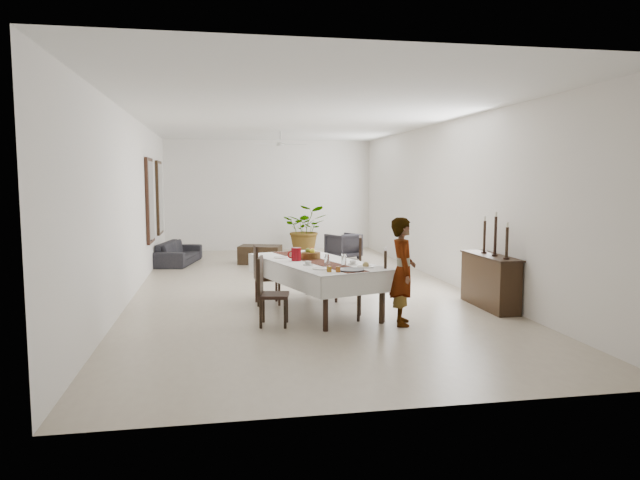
% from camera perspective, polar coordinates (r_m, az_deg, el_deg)
% --- Properties ---
extents(floor, '(6.00, 12.00, 0.00)m').
position_cam_1_polar(floor, '(11.00, -2.16, -4.70)').
color(floor, '#C2B49A').
rests_on(floor, ground).
extents(ceiling, '(6.00, 12.00, 0.02)m').
position_cam_1_polar(ceiling, '(10.88, -2.23, 12.11)').
color(ceiling, white).
rests_on(ceiling, wall_back).
extents(wall_back, '(6.00, 0.02, 3.20)m').
position_cam_1_polar(wall_back, '(16.78, -5.06, 4.47)').
color(wall_back, white).
rests_on(wall_back, floor).
extents(wall_front, '(6.00, 0.02, 3.20)m').
position_cam_1_polar(wall_front, '(4.96, 7.51, 0.84)').
color(wall_front, white).
rests_on(wall_front, floor).
extents(wall_left, '(0.02, 12.00, 3.20)m').
position_cam_1_polar(wall_left, '(10.82, -18.16, 3.36)').
color(wall_left, white).
rests_on(wall_left, floor).
extents(wall_right, '(0.02, 12.00, 3.20)m').
position_cam_1_polar(wall_right, '(11.63, 12.64, 3.67)').
color(wall_right, white).
rests_on(wall_right, floor).
extents(dining_table_top, '(1.74, 2.68, 0.05)m').
position_cam_1_polar(dining_table_top, '(8.92, -0.46, -2.34)').
color(dining_table_top, black).
rests_on(dining_table_top, table_leg_fl).
extents(table_leg_fl, '(0.09, 0.09, 0.72)m').
position_cam_1_polar(table_leg_fl, '(7.76, 0.56, -6.51)').
color(table_leg_fl, black).
rests_on(table_leg_fl, floor).
extents(table_leg_fr, '(0.09, 0.09, 0.72)m').
position_cam_1_polar(table_leg_fr, '(8.22, 6.18, -5.84)').
color(table_leg_fr, black).
rests_on(table_leg_fr, floor).
extents(table_leg_bl, '(0.09, 0.09, 0.72)m').
position_cam_1_polar(table_leg_bl, '(9.85, -5.98, -3.85)').
color(table_leg_bl, black).
rests_on(table_leg_bl, floor).
extents(table_leg_br, '(0.09, 0.09, 0.72)m').
position_cam_1_polar(table_leg_br, '(10.22, -1.23, -3.47)').
color(table_leg_br, black).
rests_on(table_leg_br, floor).
extents(tablecloth_top, '(1.97, 2.91, 0.01)m').
position_cam_1_polar(tablecloth_top, '(8.92, -0.46, -2.14)').
color(tablecloth_top, white).
rests_on(tablecloth_top, dining_table_top).
extents(tablecloth_drape_left, '(0.82, 2.54, 0.31)m').
position_cam_1_polar(tablecloth_drape_left, '(8.68, -4.02, -3.38)').
color(tablecloth_drape_left, white).
rests_on(tablecloth_drape_left, dining_table_top).
extents(tablecloth_drape_right, '(0.82, 2.54, 0.31)m').
position_cam_1_polar(tablecloth_drape_right, '(9.23, 2.88, -2.81)').
color(tablecloth_drape_right, white).
rests_on(tablecloth_drape_right, dining_table_top).
extents(tablecloth_drape_near, '(1.17, 0.38, 0.31)m').
position_cam_1_polar(tablecloth_drape_near, '(7.80, 4.04, -4.44)').
color(tablecloth_drape_near, white).
rests_on(tablecloth_drape_near, dining_table_top).
extents(tablecloth_drape_far, '(1.17, 0.38, 0.31)m').
position_cam_1_polar(tablecloth_drape_far, '(10.12, -3.92, -2.03)').
color(tablecloth_drape_far, white).
rests_on(tablecloth_drape_far, dining_table_top).
extents(table_runner, '(1.13, 2.57, 0.00)m').
position_cam_1_polar(table_runner, '(8.91, -0.46, -2.09)').
color(table_runner, '#562618').
rests_on(table_runner, tablecloth_top).
extents(red_pitcher, '(0.19, 0.19, 0.21)m').
position_cam_1_polar(red_pitcher, '(8.93, -2.40, -1.43)').
color(red_pitcher, maroon).
rests_on(red_pitcher, tablecloth_top).
extents(pitcher_handle, '(0.12, 0.06, 0.12)m').
position_cam_1_polar(pitcher_handle, '(8.89, -2.91, -1.46)').
color(pitcher_handle, maroon).
rests_on(pitcher_handle, red_pitcher).
extents(wine_glass_near, '(0.07, 0.07, 0.18)m').
position_cam_1_polar(wine_glass_near, '(8.38, 2.40, -2.02)').
color(wine_glass_near, white).
rests_on(wine_glass_near, tablecloth_top).
extents(wine_glass_mid, '(0.07, 0.07, 0.18)m').
position_cam_1_polar(wine_glass_mid, '(8.36, 0.70, -2.03)').
color(wine_glass_mid, silver).
rests_on(wine_glass_mid, tablecloth_top).
extents(teacup_right, '(0.09, 0.09, 0.06)m').
position_cam_1_polar(teacup_right, '(8.52, 3.31, -2.27)').
color(teacup_right, silver).
rests_on(teacup_right, saucer_right).
extents(saucer_right, '(0.15, 0.15, 0.01)m').
position_cam_1_polar(saucer_right, '(8.53, 3.30, -2.44)').
color(saucer_right, white).
rests_on(saucer_right, tablecloth_top).
extents(teacup_left, '(0.09, 0.09, 0.06)m').
position_cam_1_polar(teacup_left, '(8.45, -1.21, -2.33)').
color(teacup_left, silver).
rests_on(teacup_left, saucer_left).
extents(saucer_left, '(0.15, 0.15, 0.01)m').
position_cam_1_polar(saucer_left, '(8.46, -1.21, -2.50)').
color(saucer_left, silver).
rests_on(saucer_left, tablecloth_top).
extents(plate_near_right, '(0.25, 0.25, 0.02)m').
position_cam_1_polar(plate_near_right, '(8.28, 4.60, -2.69)').
color(plate_near_right, white).
rests_on(plate_near_right, tablecloth_top).
extents(bread_near_right, '(0.09, 0.09, 0.09)m').
position_cam_1_polar(bread_near_right, '(8.28, 4.60, -2.49)').
color(bread_near_right, tan).
rests_on(bread_near_right, plate_near_right).
extents(plate_near_left, '(0.25, 0.25, 0.02)m').
position_cam_1_polar(plate_near_left, '(8.09, 0.11, -2.87)').
color(plate_near_left, silver).
rests_on(plate_near_left, tablecloth_top).
extents(plate_far_left, '(0.25, 0.25, 0.02)m').
position_cam_1_polar(plate_far_left, '(9.28, -3.89, -1.74)').
color(plate_far_left, white).
rests_on(plate_far_left, tablecloth_top).
extents(serving_tray, '(0.37, 0.37, 0.02)m').
position_cam_1_polar(serving_tray, '(7.98, 3.12, -2.99)').
color(serving_tray, '#38383C').
rests_on(serving_tray, tablecloth_top).
extents(jam_jar_a, '(0.07, 0.07, 0.08)m').
position_cam_1_polar(jam_jar_a, '(7.83, 1.81, -2.94)').
color(jam_jar_a, '#8D4A14').
rests_on(jam_jar_a, tablecloth_top).
extents(jam_jar_b, '(0.07, 0.07, 0.08)m').
position_cam_1_polar(jam_jar_b, '(7.84, 0.93, -2.94)').
color(jam_jar_b, '#916115').
rests_on(jam_jar_b, tablecloth_top).
extents(jam_jar_c, '(0.07, 0.07, 0.08)m').
position_cam_1_polar(jam_jar_c, '(7.95, 0.90, -2.81)').
color(jam_jar_c, '#903B15').
rests_on(jam_jar_c, tablecloth_top).
extents(fruit_basket, '(0.31, 0.31, 0.10)m').
position_cam_1_polar(fruit_basket, '(9.16, -0.92, -1.56)').
color(fruit_basket, brown).
rests_on(fruit_basket, tablecloth_top).
extents(fruit_red, '(0.09, 0.09, 0.09)m').
position_cam_1_polar(fruit_red, '(9.18, -0.81, -1.05)').
color(fruit_red, '#9D240F').
rests_on(fruit_red, fruit_basket).
extents(fruit_green, '(0.08, 0.08, 0.08)m').
position_cam_1_polar(fruit_green, '(9.16, -1.24, -1.07)').
color(fruit_green, olive).
rests_on(fruit_green, fruit_basket).
extents(fruit_yellow, '(0.09, 0.09, 0.09)m').
position_cam_1_polar(fruit_yellow, '(9.10, -0.77, -1.11)').
color(fruit_yellow, yellow).
rests_on(fruit_yellow, fruit_basket).
extents(chair_right_near_seat, '(0.55, 0.55, 0.05)m').
position_cam_1_polar(chair_right_near_seat, '(8.45, 5.17, -4.80)').
color(chair_right_near_seat, black).
rests_on(chair_right_near_seat, chair_right_near_leg_fl).
extents(chair_right_near_leg_fl, '(0.06, 0.06, 0.44)m').
position_cam_1_polar(chair_right_near_leg_fl, '(8.32, 6.37, -6.70)').
color(chair_right_near_leg_fl, black).
rests_on(chair_right_near_leg_fl, floor).
extents(chair_right_near_leg_fr, '(0.06, 0.06, 0.44)m').
position_cam_1_polar(chair_right_near_leg_fr, '(8.68, 6.39, -6.18)').
color(chair_right_near_leg_fr, black).
rests_on(chair_right_near_leg_fr, floor).
extents(chair_right_near_leg_bl, '(0.06, 0.06, 0.44)m').
position_cam_1_polar(chair_right_near_leg_bl, '(8.33, 3.86, -6.66)').
color(chair_right_near_leg_bl, black).
rests_on(chair_right_near_leg_bl, floor).
extents(chair_right_near_leg_br, '(0.06, 0.06, 0.44)m').
position_cam_1_polar(chair_right_near_leg_br, '(8.69, 3.99, -6.14)').
color(chair_right_near_leg_br, black).
rests_on(chair_right_near_leg_br, floor).
extents(chair_right_near_back, '(0.17, 0.43, 0.56)m').
position_cam_1_polar(chair_right_near_back, '(8.40, 6.56, -2.80)').
color(chair_right_near_back, black).
rests_on(chair_right_near_back, chair_right_near_seat).
extents(chair_right_far_seat, '(0.56, 0.56, 0.05)m').
position_cam_1_polar(chair_right_far_seat, '(9.72, 2.79, -3.23)').
color(chair_right_far_seat, black).
rests_on(chair_right_far_seat, chair_right_far_leg_fl).
extents(chair_right_far_leg_fl, '(0.06, 0.06, 0.46)m').
position_cam_1_polar(chair_right_far_leg_fl, '(9.58, 3.90, -4.93)').
color(chair_right_far_leg_fl, black).
rests_on(chair_right_far_leg_fl, floor).
extents(chair_right_far_leg_fr, '(0.06, 0.06, 0.46)m').
position_cam_1_polar(chair_right_far_leg_fr, '(9.95, 3.90, -4.52)').
color(chair_right_far_leg_fr, black).
rests_on(chair_right_far_leg_fr, floor).
extents(chair_right_far_leg_bl, '(0.06, 0.06, 0.46)m').
position_cam_1_polar(chair_right_far_leg_bl, '(9.58, 1.62, -4.91)').
color(chair_right_far_leg_bl, black).
rests_on(chair_right_far_leg_bl, floor).
extents(chair_right_far_leg_br, '(0.06, 0.06, 0.46)m').
position_cam_1_polar(chair_right_far_leg_br, '(9.96, 1.71, -4.50)').
color(chair_right_far_leg_br, black).
rests_on(chair_right_far_leg_br, floor).
extents(chair_right_far_back, '(0.15, 0.46, 0.59)m').
position_cam_1_polar(chair_right_far_back, '(9.67, 4.05, -1.40)').
color(chair_right_far_back, black).
rests_on(chair_right_far_back, chair_right_far_seat).
extents(chair_left_near_seat, '(0.48, 0.48, 0.05)m').
position_cam_1_polar(chair_left_near_seat, '(8.07, -4.64, -5.53)').
color(chair_left_near_seat, black).
rests_on(chair_left_near_seat, chair_left_near_leg_fl).
extents(chair_left_near_leg_fl, '(0.05, 0.05, 0.41)m').
position_cam_1_polar(chair_left_near_leg_fl, '(8.30, -5.69, -6.83)').
color(chair_left_near_leg_fl, black).
rests_on(chair_left_near_leg_fl, floor).
extents(chair_left_near_leg_fr, '(0.05, 0.05, 0.41)m').
position_cam_1_polar(chair_left_near_leg_fr, '(7.97, -5.95, -7.37)').
color(chair_left_near_leg_fr, black).
rests_on(chair_left_near_leg_fr, floor).
extents(chair_left_near_leg_bl, '(0.05, 0.05, 0.41)m').
position_cam_1_polar(chair_left_near_leg_bl, '(8.27, -3.35, -6.86)').
color(chair_left_near_leg_bl, black).
rests_on(chair_left_near_leg_bl, floor).
extents(chair_left_near_leg_br, '(0.05, 0.05, 0.41)m').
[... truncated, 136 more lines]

